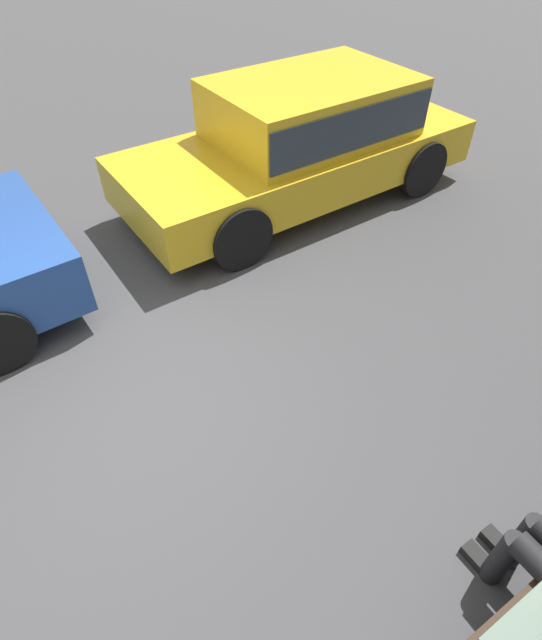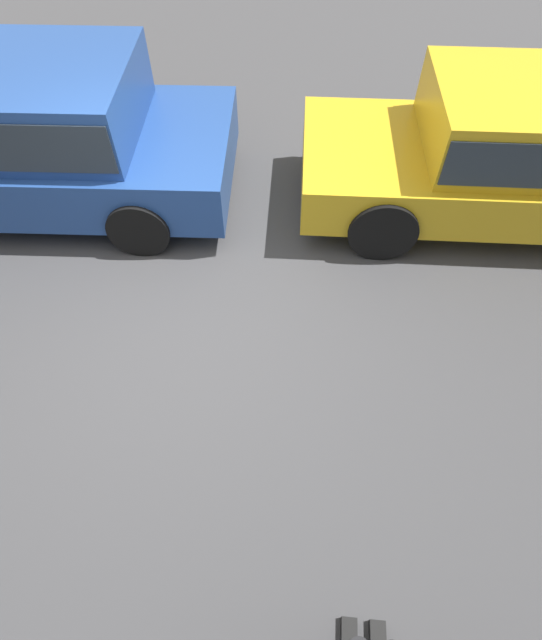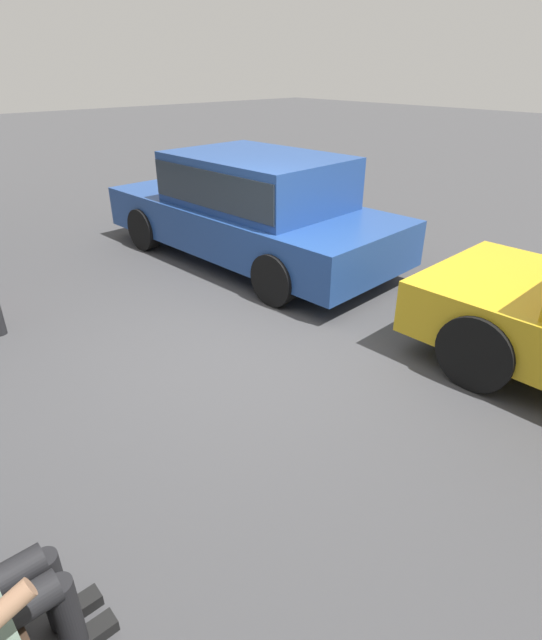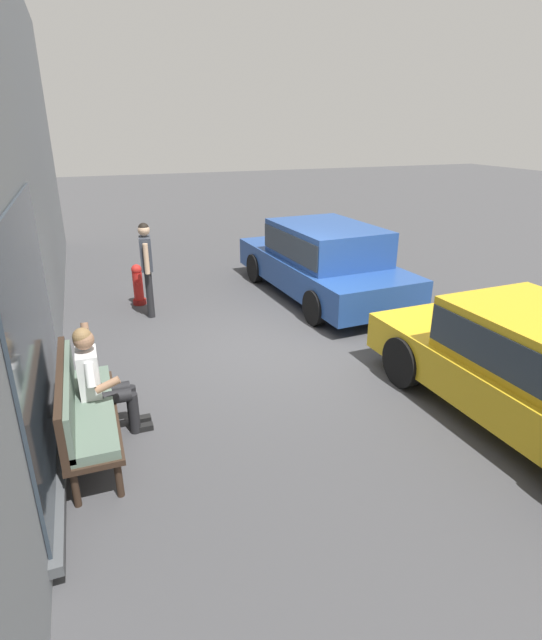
# 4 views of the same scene
# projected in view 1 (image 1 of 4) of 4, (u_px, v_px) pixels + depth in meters

# --- Properties ---
(ground_plane) EXTENTS (60.00, 60.00, 0.00)m
(ground_plane) POSITION_uv_depth(u_px,v_px,m) (111.00, 420.00, 3.89)
(ground_plane) COLOR #424244
(parked_car_near) EXTENTS (4.35, 1.93, 1.40)m
(parked_car_near) POSITION_uv_depth(u_px,v_px,m) (303.00, 136.00, 5.88)
(parked_car_near) COLOR gold
(parked_car_near) RESTS_ON ground_plane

